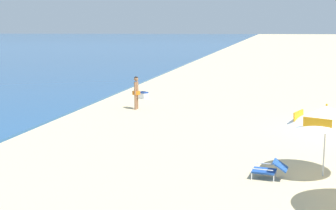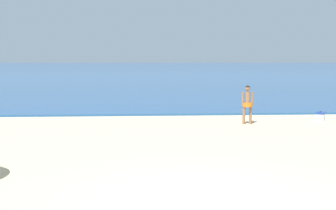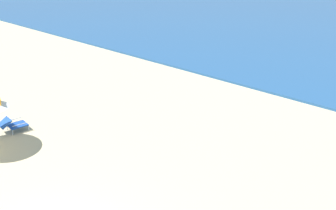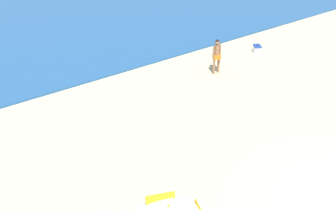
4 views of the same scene
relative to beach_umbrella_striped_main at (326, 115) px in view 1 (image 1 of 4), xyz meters
The scene contains 4 objects.
beach_umbrella_striped_main is the anchor object (origin of this frame).
lounge_chair_under_umbrella 2.06m from the beach_umbrella_striped_main, 111.31° to the left, with size 0.65×0.96×0.52m.
person_standing_near_shore 11.93m from the beach_umbrella_striped_main, 41.11° to the left, with size 0.49×0.40×1.63m.
cooler_box 15.08m from the beach_umbrella_striped_main, 34.13° to the left, with size 0.57×0.61×0.43m.
Camera 1 is at (-18.13, 3.19, 3.88)m, focal length 48.80 mm.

